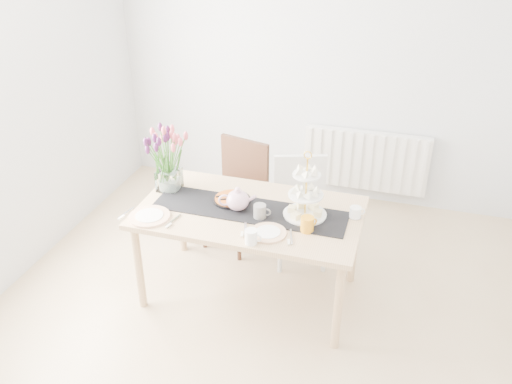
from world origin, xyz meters
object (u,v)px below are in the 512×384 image
(tart_tin, at_px, (232,200))
(mug_white, at_px, (251,237))
(tulip_vase, at_px, (167,150))
(cake_stand, at_px, (305,200))
(chair_brown, at_px, (238,186))
(chair_white, at_px, (300,202))
(plate_left, at_px, (149,216))
(mug_grey, at_px, (260,212))
(mug_orange, at_px, (307,224))
(radiator, at_px, (365,160))
(cream_jug, at_px, (355,212))
(dining_table, at_px, (250,219))
(teapot, at_px, (238,200))
(plate_right, at_px, (268,233))

(tart_tin, xyz_separation_m, mug_white, (0.30, -0.47, 0.03))
(tulip_vase, xyz_separation_m, cake_stand, (1.07, -0.08, -0.20))
(chair_brown, relative_size, chair_white, 1.06)
(plate_left, bearing_deg, mug_grey, 16.22)
(tulip_vase, bearing_deg, tart_tin, -4.50)
(tulip_vase, height_order, mug_orange, tulip_vase)
(mug_orange, bearing_deg, radiator, 36.37)
(cream_jug, relative_size, tart_tin, 0.29)
(mug_orange, bearing_deg, cream_jug, -4.24)
(dining_table, distance_m, mug_white, 0.43)
(teapot, xyz_separation_m, plate_right, (0.29, -0.23, -0.08))
(teapot, xyz_separation_m, plate_left, (-0.56, -0.27, -0.07))
(tulip_vase, bearing_deg, teapot, -13.62)
(cream_jug, height_order, plate_right, cream_jug)
(radiator, distance_m, chair_white, 1.15)
(tart_tin, bearing_deg, plate_left, -141.95)
(chair_white, height_order, mug_orange, chair_white)
(mug_grey, height_order, mug_orange, mug_orange)
(cake_stand, bearing_deg, mug_white, -121.52)
(dining_table, bearing_deg, mug_grey, -38.46)
(tart_tin, height_order, plate_left, tart_tin)
(radiator, relative_size, mug_grey, 11.47)
(dining_table, bearing_deg, tulip_vase, 169.80)
(chair_brown, bearing_deg, plate_left, -93.96)
(radiator, height_order, plate_left, plate_left)
(chair_white, distance_m, plate_right, 0.91)
(cream_jug, distance_m, tart_tin, 0.90)
(dining_table, height_order, tart_tin, tart_tin)
(dining_table, bearing_deg, tart_tin, 153.50)
(radiator, height_order, chair_white, chair_white)
(plate_left, xyz_separation_m, plate_right, (0.85, 0.04, -0.00))
(radiator, relative_size, tulip_vase, 2.00)
(mug_orange, distance_m, plate_right, 0.27)
(dining_table, relative_size, plate_left, 5.50)
(radiator, xyz_separation_m, plate_right, (-0.44, -1.95, 0.31))
(dining_table, bearing_deg, cream_jug, 9.60)
(cream_jug, xyz_separation_m, plate_right, (-0.53, -0.37, -0.03))
(chair_white, relative_size, plate_right, 3.52)
(dining_table, relative_size, teapot, 6.06)
(radiator, distance_m, mug_grey, 1.89)
(dining_table, relative_size, mug_grey, 15.29)
(mug_white, relative_size, mug_orange, 0.91)
(plate_right, bearing_deg, mug_orange, 23.73)
(chair_brown, distance_m, cake_stand, 1.02)
(teapot, xyz_separation_m, mug_white, (0.21, -0.37, -0.03))
(radiator, relative_size, chair_white, 1.37)
(dining_table, relative_size, tulip_vase, 2.67)
(plate_left, bearing_deg, tulip_vase, 94.78)
(chair_brown, distance_m, plate_right, 1.10)
(plate_left, bearing_deg, tart_tin, 38.05)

